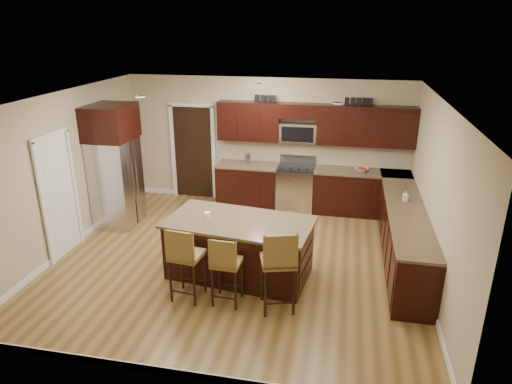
% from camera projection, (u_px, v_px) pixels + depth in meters
% --- Properties ---
extents(floor, '(6.00, 6.00, 0.00)m').
position_uv_depth(floor, '(238.00, 260.00, 7.67)').
color(floor, olive).
rests_on(floor, ground).
extents(ceiling, '(6.00, 6.00, 0.00)m').
position_uv_depth(ceiling, '(235.00, 98.00, 6.72)').
color(ceiling, silver).
rests_on(ceiling, wall_back).
extents(wall_back, '(6.00, 0.00, 6.00)m').
position_uv_depth(wall_back, '(267.00, 142.00, 9.72)').
color(wall_back, tan).
rests_on(wall_back, floor).
extents(wall_left, '(0.00, 5.50, 5.50)m').
position_uv_depth(wall_left, '(65.00, 173.00, 7.75)').
color(wall_left, tan).
rests_on(wall_left, floor).
extents(wall_right, '(0.00, 5.50, 5.50)m').
position_uv_depth(wall_right, '(436.00, 198.00, 6.64)').
color(wall_right, tan).
rests_on(wall_right, floor).
extents(base_cabinets, '(4.02, 3.96, 0.92)m').
position_uv_depth(base_cabinets, '(355.00, 211.00, 8.48)').
color(base_cabinets, black).
rests_on(base_cabinets, floor).
extents(upper_cabinets, '(4.00, 0.33, 0.80)m').
position_uv_depth(upper_cabinets, '(316.00, 123.00, 9.20)').
color(upper_cabinets, black).
rests_on(upper_cabinets, wall_back).
extents(range, '(0.76, 0.64, 1.11)m').
position_uv_depth(range, '(296.00, 188.00, 9.63)').
color(range, silver).
rests_on(range, floor).
extents(microwave, '(0.76, 0.31, 0.40)m').
position_uv_depth(microwave, '(298.00, 133.00, 9.36)').
color(microwave, silver).
rests_on(microwave, upper_cabinets).
extents(doorway, '(0.85, 0.03, 2.06)m').
position_uv_depth(doorway, '(194.00, 153.00, 10.12)').
color(doorway, black).
rests_on(doorway, floor).
extents(pantry_door, '(0.03, 0.80, 2.04)m').
position_uv_depth(pantry_door, '(58.00, 197.00, 7.58)').
color(pantry_door, white).
rests_on(pantry_door, floor).
extents(letter_decor, '(2.20, 0.03, 0.15)m').
position_uv_depth(letter_decor, '(310.00, 100.00, 9.07)').
color(letter_decor, black).
rests_on(letter_decor, upper_cabinets).
extents(island, '(2.35, 1.44, 0.92)m').
position_uv_depth(island, '(239.00, 250.00, 7.11)').
color(island, black).
rests_on(island, floor).
extents(stool_left, '(0.47, 0.47, 1.14)m').
position_uv_depth(stool_left, '(184.00, 256.00, 6.34)').
color(stool_left, olive).
rests_on(stool_left, floor).
extents(stool_mid, '(0.41, 0.41, 1.05)m').
position_uv_depth(stool_mid, '(225.00, 263.00, 6.25)').
color(stool_mid, olive).
rests_on(stool_mid, floor).
extents(stool_right, '(0.57, 0.57, 1.22)m').
position_uv_depth(stool_right, '(279.00, 262.00, 6.07)').
color(stool_right, olive).
rests_on(stool_right, floor).
extents(refrigerator, '(0.79, 0.92, 2.35)m').
position_uv_depth(refrigerator, '(115.00, 165.00, 8.64)').
color(refrigerator, silver).
rests_on(refrigerator, floor).
extents(floor_mat, '(1.06, 0.87, 0.01)m').
position_uv_depth(floor_mat, '(266.00, 219.00, 9.26)').
color(floor_mat, brown).
rests_on(floor_mat, floor).
extents(fruit_bowl, '(0.35, 0.35, 0.07)m').
position_uv_depth(fruit_bowl, '(361.00, 170.00, 9.21)').
color(fruit_bowl, silver).
rests_on(fruit_bowl, base_cabinets).
extents(soap_bottle, '(0.08, 0.09, 0.18)m').
position_uv_depth(soap_bottle, '(406.00, 196.00, 7.67)').
color(soap_bottle, '#B2B2B2').
rests_on(soap_bottle, base_cabinets).
extents(canister_tall, '(0.12, 0.12, 0.23)m').
position_uv_depth(canister_tall, '(248.00, 159.00, 9.62)').
color(canister_tall, silver).
rests_on(canister_tall, base_cabinets).
extents(canister_short, '(0.11, 0.11, 0.15)m').
position_uv_depth(canister_short, '(248.00, 161.00, 9.63)').
color(canister_short, silver).
rests_on(canister_short, base_cabinets).
extents(island_jar, '(0.10, 0.10, 0.10)m').
position_uv_depth(island_jar, '(207.00, 215.00, 7.01)').
color(island_jar, white).
rests_on(island_jar, island).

